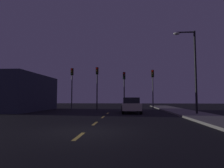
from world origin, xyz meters
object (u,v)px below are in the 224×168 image
object	(u,v)px
traffic_signal_center_left	(97,80)
traffic_signal_far_right	(153,82)
traffic_signal_center_right	(124,83)
car_stopped_ahead	(131,105)
traffic_signal_far_left	(72,81)
street_lamp_right	(192,64)

from	to	relation	value
traffic_signal_center_left	traffic_signal_far_right	size ratio (longest dim) A/B	1.08
traffic_signal_center_right	car_stopped_ahead	world-z (taller)	traffic_signal_center_right
traffic_signal_far_right	car_stopped_ahead	distance (m)	6.20
traffic_signal_far_right	traffic_signal_far_left	bearing A→B (deg)	180.00
traffic_signal_center_left	traffic_signal_far_right	distance (m)	6.95
traffic_signal_far_right	street_lamp_right	distance (m)	7.51
car_stopped_ahead	traffic_signal_center_left	bearing A→B (deg)	130.60
traffic_signal_center_left	car_stopped_ahead	size ratio (longest dim) A/B	1.22
traffic_signal_center_left	car_stopped_ahead	world-z (taller)	traffic_signal_center_left
traffic_signal_far_right	car_stopped_ahead	xyz separation A→B (m)	(-2.81, -4.82, -2.70)
traffic_signal_center_left	street_lamp_right	bearing A→B (deg)	-36.81
traffic_signal_far_left	car_stopped_ahead	bearing A→B (deg)	-33.20
traffic_signal_far_left	traffic_signal_center_right	size ratio (longest dim) A/B	1.12
traffic_signal_center_left	traffic_signal_far_right	world-z (taller)	traffic_signal_center_left
street_lamp_right	traffic_signal_far_left	bearing A→B (deg)	150.89
car_stopped_ahead	traffic_signal_far_right	bearing A→B (deg)	59.70
traffic_signal_far_right	street_lamp_right	world-z (taller)	street_lamp_right
traffic_signal_far_right	street_lamp_right	size ratio (longest dim) A/B	0.67
traffic_signal_far_left	traffic_signal_center_right	world-z (taller)	traffic_signal_far_left
street_lamp_right	traffic_signal_far_right	bearing A→B (deg)	109.27
traffic_signal_center_right	car_stopped_ahead	xyz separation A→B (m)	(0.71, -4.82, -2.54)
traffic_signal_center_right	street_lamp_right	distance (m)	9.31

